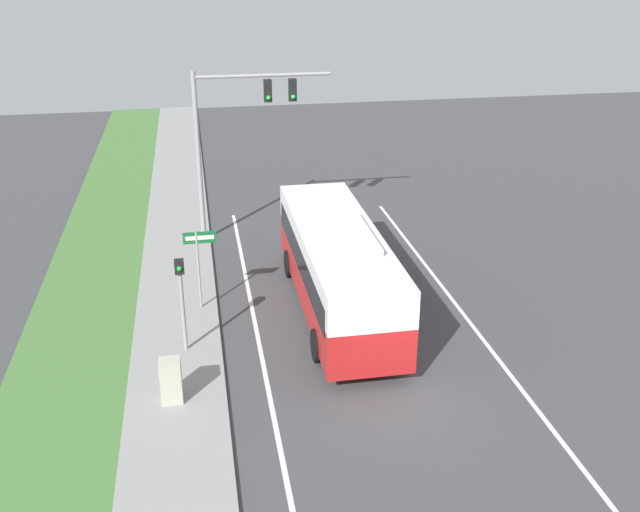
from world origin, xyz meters
TOP-DOWN VIEW (x-y plane):
  - ground_plane at (0.00, 0.00)m, footprint 80.00×80.00m
  - sidewalk at (-6.20, 0.00)m, footprint 2.80×80.00m
  - grass_verge at (-9.40, 0.00)m, footprint 3.60×80.00m
  - lane_divider_near at (-3.60, 0.00)m, footprint 0.14×30.00m
  - lane_divider_far at (3.60, 0.00)m, footprint 0.14×30.00m
  - bus at (-0.67, 4.71)m, footprint 2.78×10.05m
  - signal_gantry at (-3.46, 12.20)m, footprint 5.66×0.41m
  - pedestrian_signal at (-5.90, 2.78)m, footprint 0.28×0.34m
  - street_sign at (-5.30, 5.59)m, footprint 1.12×0.08m
  - utility_cabinet at (-6.29, 0.06)m, footprint 0.58×0.56m

SIDE VIEW (x-z plane):
  - ground_plane at x=0.00m, z-range 0.00..0.00m
  - lane_divider_near at x=-3.60m, z-range 0.00..0.01m
  - lane_divider_far at x=3.60m, z-range 0.00..0.01m
  - grass_verge at x=-9.40m, z-range 0.00..0.10m
  - sidewalk at x=-6.20m, z-range 0.00..0.12m
  - utility_cabinet at x=-6.29m, z-range 0.12..1.39m
  - bus at x=-0.67m, z-range 0.18..3.46m
  - street_sign at x=-5.30m, z-range 0.55..3.53m
  - pedestrian_signal at x=-5.90m, z-range 0.57..3.75m
  - signal_gantry at x=-3.46m, z-range 1.46..8.66m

